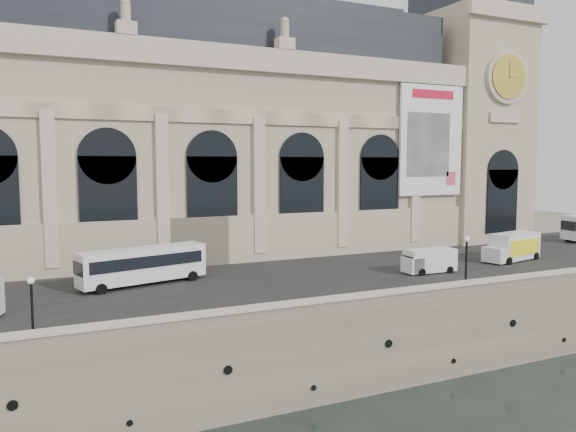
% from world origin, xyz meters
% --- Properties ---
extents(ground, '(260.00, 260.00, 0.00)m').
position_xyz_m(ground, '(0.00, 0.00, 0.00)').
color(ground, black).
rests_on(ground, ground).
extents(quay, '(160.00, 70.00, 6.00)m').
position_xyz_m(quay, '(0.00, 35.00, 3.00)').
color(quay, gray).
rests_on(quay, ground).
extents(street, '(160.00, 24.00, 0.06)m').
position_xyz_m(street, '(0.00, 14.00, 6.03)').
color(street, '#2D2D2D').
rests_on(street, quay).
extents(parapet, '(160.00, 1.40, 1.21)m').
position_xyz_m(parapet, '(0.00, 0.60, 6.62)').
color(parapet, gray).
rests_on(parapet, quay).
extents(museum, '(69.00, 18.70, 29.10)m').
position_xyz_m(museum, '(-5.98, 30.86, 19.72)').
color(museum, tan).
rests_on(museum, quay).
extents(clock_pavilion, '(13.00, 14.72, 36.70)m').
position_xyz_m(clock_pavilion, '(34.00, 27.93, 23.42)').
color(clock_pavilion, tan).
rests_on(clock_pavilion, quay).
extents(bus_left, '(11.14, 4.88, 3.22)m').
position_xyz_m(bus_left, '(-12.17, 15.56, 7.81)').
color(bus_left, white).
rests_on(bus_left, quay).
extents(van_c, '(5.19, 2.31, 2.27)m').
position_xyz_m(van_c, '(13.06, 9.53, 7.16)').
color(van_c, white).
rests_on(van_c, quay).
extents(box_truck, '(7.68, 3.82, 2.97)m').
position_xyz_m(box_truck, '(25.49, 10.99, 7.49)').
color(box_truck, white).
rests_on(box_truck, quay).
extents(lamp_left, '(0.40, 0.40, 3.97)m').
position_xyz_m(lamp_left, '(-20.86, 2.24, 7.98)').
color(lamp_left, black).
rests_on(lamp_left, quay).
extents(lamp_right, '(0.46, 0.46, 4.50)m').
position_xyz_m(lamp_right, '(11.10, 2.29, 8.24)').
color(lamp_right, black).
rests_on(lamp_right, quay).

